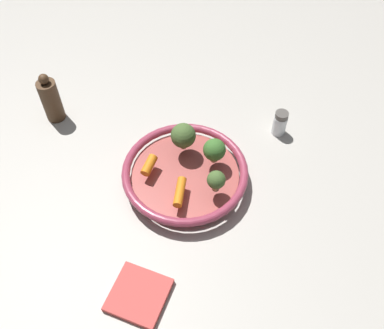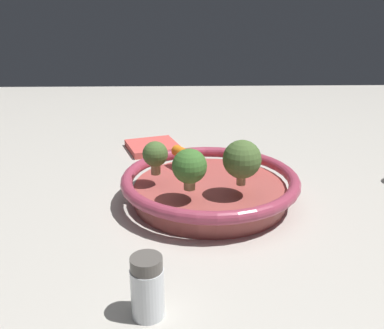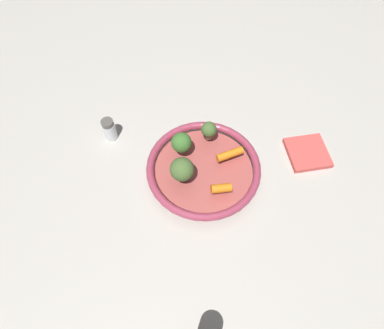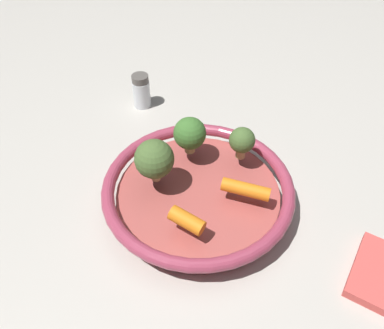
{
  "view_description": "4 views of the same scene",
  "coord_description": "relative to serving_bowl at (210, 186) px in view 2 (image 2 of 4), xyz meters",
  "views": [
    {
      "loc": [
        -0.44,
        -0.39,
        0.82
      ],
      "look_at": [
        0.01,
        -0.01,
        0.06
      ],
      "focal_mm": 40.56,
      "sensor_mm": 36.0,
      "label": 1
    },
    {
      "loc": [
        0.62,
        -0.05,
        0.3
      ],
      "look_at": [
        0.03,
        -0.03,
        0.07
      ],
      "focal_mm": 39.19,
      "sensor_mm": 36.0,
      "label": 2
    },
    {
      "loc": [
        -0.04,
        0.44,
        0.76
      ],
      "look_at": [
        0.03,
        0.02,
        0.07
      ],
      "focal_mm": 31.79,
      "sensor_mm": 36.0,
      "label": 3
    },
    {
      "loc": [
        -0.3,
        0.26,
        0.47
      ],
      "look_at": [
        0.01,
        0.01,
        0.08
      ],
      "focal_mm": 36.92,
      "sensor_mm": 36.0,
      "label": 4
    }
  ],
  "objects": [
    {
      "name": "serving_bowl",
      "position": [
        0.0,
        0.0,
        0.0
      ],
      "size": [
        0.29,
        0.29,
        0.05
      ],
      "color": "#A84C47",
      "rests_on": "ground_plane"
    },
    {
      "name": "ground_plane",
      "position": [
        0.0,
        0.0,
        -0.03
      ],
      "size": [
        2.11,
        2.11,
        0.0
      ],
      "primitive_type": "plane",
      "color": "#B7B2A8"
    },
    {
      "name": "salt_shaker",
      "position": [
        0.27,
        -0.08,
        0.01
      ],
      "size": [
        0.03,
        0.03,
        0.07
      ],
      "color": "silver",
      "rests_on": "ground_plane"
    },
    {
      "name": "dish_towel",
      "position": [
        -0.27,
        -0.11,
        -0.02
      ],
      "size": [
        0.13,
        0.13,
        0.01
      ],
      "primitive_type": "cube",
      "rotation": [
        0.0,
        0.0,
        0.33
      ],
      "color": "#D14C47",
      "rests_on": "ground_plane"
    },
    {
      "name": "broccoli_floret_edge",
      "position": [
        0.06,
        -0.03,
        0.06
      ],
      "size": [
        0.05,
        0.05,
        0.06
      ],
      "color": "tan",
      "rests_on": "serving_bowl"
    },
    {
      "name": "baby_carrot_back",
      "position": [
        -0.06,
        -0.04,
        0.03
      ],
      "size": [
        0.07,
        0.05,
        0.02
      ],
      "primitive_type": "cylinder",
      "rotation": [
        1.58,
        0.0,
        5.27
      ],
      "color": "orange",
      "rests_on": "serving_bowl"
    },
    {
      "name": "baby_carrot_left",
      "position": [
        -0.05,
        0.06,
        0.03
      ],
      "size": [
        0.05,
        0.04,
        0.03
      ],
      "primitive_type": "cylinder",
      "rotation": [
        1.47,
        0.0,
        1.9
      ],
      "color": "orange",
      "rests_on": "serving_bowl"
    },
    {
      "name": "broccoli_floret_mid",
      "position": [
        0.0,
        -0.09,
        0.05
      ],
      "size": [
        0.04,
        0.04,
        0.05
      ],
      "color": "tan",
      "rests_on": "serving_bowl"
    },
    {
      "name": "broccoli_floret_large",
      "position": [
        0.05,
        0.04,
        0.06
      ],
      "size": [
        0.06,
        0.06,
        0.07
      ],
      "color": "tan",
      "rests_on": "serving_bowl"
    }
  ]
}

